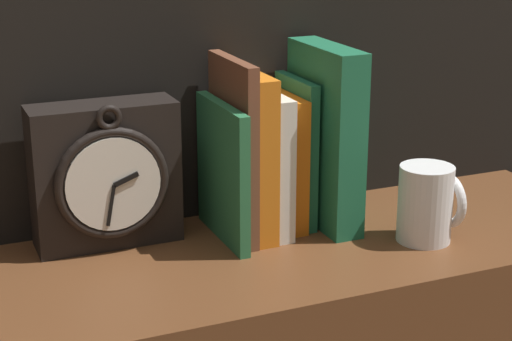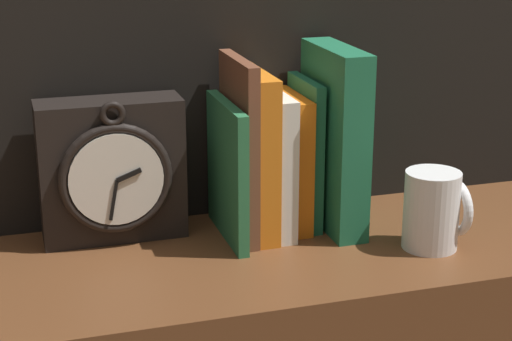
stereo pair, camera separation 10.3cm
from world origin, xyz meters
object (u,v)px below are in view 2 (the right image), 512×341
at_px(book_slot0_green, 227,171).
at_px(book_slot6_green, 334,138).
at_px(book_slot3_white, 274,161).
at_px(book_slot2_orange, 255,153).
at_px(book_slot5_green, 305,152).
at_px(clock, 112,171).
at_px(mug, 434,210).
at_px(book_slot1_brown, 236,148).
at_px(book_slot4_orange, 291,160).

height_order(book_slot0_green, book_slot6_green, book_slot6_green).
bearing_deg(book_slot3_white, book_slot2_orange, -176.75).
bearing_deg(book_slot0_green, book_slot5_green, 10.46).
xyz_separation_m(book_slot0_green, book_slot6_green, (0.15, -0.00, 0.03)).
bearing_deg(book_slot5_green, book_slot2_orange, -170.74).
xyz_separation_m(clock, book_slot0_green, (0.14, -0.04, -0.00)).
xyz_separation_m(book_slot5_green, book_slot6_green, (0.03, -0.02, 0.02)).
height_order(clock, book_slot2_orange, book_slot2_orange).
distance_m(book_slot6_green, mug, 0.16).
height_order(book_slot5_green, book_slot6_green, book_slot6_green).
height_order(book_slot0_green, mug, book_slot0_green).
relative_size(book_slot5_green, mug, 1.98).
bearing_deg(book_slot3_white, book_slot1_brown, -177.18).
xyz_separation_m(book_slot3_white, mug, (0.17, -0.12, -0.04)).
distance_m(clock, book_slot0_green, 0.15).
distance_m(clock, mug, 0.41).
xyz_separation_m(book_slot3_white, book_slot5_green, (0.05, 0.01, 0.01)).
distance_m(book_slot4_orange, book_slot6_green, 0.06).
bearing_deg(clock, mug, -21.46).
bearing_deg(book_slot6_green, book_slot0_green, 179.80).
height_order(book_slot1_brown, book_slot5_green, book_slot1_brown).
bearing_deg(book_slot2_orange, book_slot1_brown, -177.64).
xyz_separation_m(book_slot3_white, book_slot6_green, (0.08, -0.01, 0.03)).
bearing_deg(book_slot1_brown, mug, -27.96).
bearing_deg(book_slot5_green, book_slot0_green, -169.54).
xyz_separation_m(book_slot0_green, book_slot4_orange, (0.09, 0.02, -0.00)).
bearing_deg(book_slot1_brown, book_slot6_green, -3.64).
height_order(book_slot1_brown, book_slot6_green, book_slot6_green).
bearing_deg(book_slot4_orange, clock, 175.08).
bearing_deg(mug, book_slot5_green, 133.47).
bearing_deg(mug, clock, 158.54).
relative_size(clock, mug, 1.90).
relative_size(book_slot1_brown, mug, 2.33).
distance_m(book_slot0_green, mug, 0.26).
height_order(book_slot0_green, book_slot1_brown, book_slot1_brown).
bearing_deg(book_slot3_white, mug, -35.12).
distance_m(book_slot1_brown, mug, 0.26).
bearing_deg(book_slot4_orange, book_slot1_brown, -172.52).
height_order(book_slot2_orange, book_slot5_green, book_slot2_orange).
xyz_separation_m(book_slot0_green, book_slot5_green, (0.11, 0.02, 0.01)).
xyz_separation_m(book_slot1_brown, book_slot3_white, (0.05, 0.00, -0.02)).
relative_size(book_slot1_brown, book_slot5_green, 1.18).
relative_size(clock, book_slot0_green, 1.06).
height_order(book_slot2_orange, book_slot6_green, book_slot6_green).
xyz_separation_m(clock, book_slot3_white, (0.21, -0.03, 0.00)).
height_order(clock, book_slot1_brown, book_slot1_brown).
bearing_deg(clock, book_slot6_green, -7.70).
bearing_deg(book_slot4_orange, mug, -41.65).
distance_m(book_slot0_green, book_slot1_brown, 0.03).
distance_m(book_slot0_green, book_slot3_white, 0.07).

